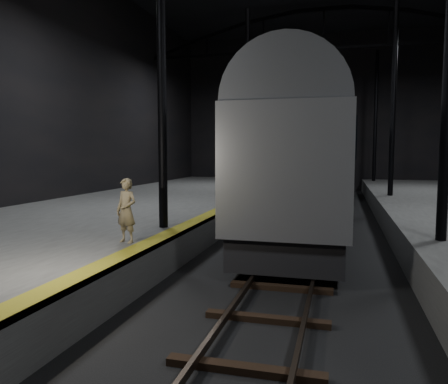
% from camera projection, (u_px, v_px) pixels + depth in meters
% --- Properties ---
extents(ground, '(44.00, 44.00, 0.00)m').
position_uv_depth(ground, '(303.00, 241.00, 16.03)').
color(ground, black).
rests_on(ground, ground).
extents(platform_left, '(9.00, 43.80, 1.00)m').
position_uv_depth(platform_left, '(118.00, 219.00, 17.92)').
color(platform_left, '#4A4A48').
rests_on(platform_left, ground).
extents(tactile_strip, '(0.50, 43.80, 0.01)m').
position_uv_depth(tactile_strip, '(218.00, 210.00, 16.78)').
color(tactile_strip, olive).
rests_on(tactile_strip, platform_left).
extents(track, '(2.40, 43.00, 0.24)m').
position_uv_depth(track, '(303.00, 239.00, 16.02)').
color(track, '#3F3328').
rests_on(track, ground).
extents(train, '(3.28, 21.92, 5.86)m').
position_uv_depth(train, '(313.00, 152.00, 20.45)').
color(train, '#AAACB2').
rests_on(train, ground).
extents(woman, '(0.66, 0.52, 1.60)m').
position_uv_depth(woman, '(126.00, 211.00, 10.77)').
color(woman, '#8D7B56').
rests_on(woman, platform_left).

